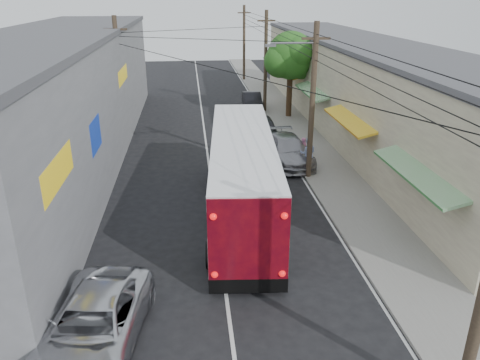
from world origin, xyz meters
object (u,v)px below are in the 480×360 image
(parked_car_far, at_px, (252,101))
(pedestrian_far, at_px, (308,153))
(parked_suv, at_px, (288,150))
(coach_bus, at_px, (242,175))
(jeepney, at_px, (94,326))
(parked_car_mid, at_px, (263,129))
(pedestrian_near, at_px, (303,150))

(parked_car_far, xyz_separation_m, pedestrian_far, (1.13, -14.95, 0.32))
(pedestrian_far, bearing_deg, parked_suv, -50.24)
(coach_bus, distance_m, parked_suv, 7.34)
(coach_bus, xyz_separation_m, jeepney, (-5.01, -8.10, -1.12))
(coach_bus, distance_m, parked_car_mid, 11.25)
(coach_bus, height_order, parked_suv, coach_bus)
(parked_suv, bearing_deg, coach_bus, -122.04)
(parked_suv, xyz_separation_m, parked_car_far, (-0.33, 13.48, -0.07))
(jeepney, height_order, parked_car_far, jeepney)
(parked_car_mid, relative_size, pedestrian_near, 3.25)
(coach_bus, xyz_separation_m, parked_suv, (3.39, 6.42, -1.09))
(parked_suv, xyz_separation_m, pedestrian_near, (0.80, -0.27, 0.08))
(pedestrian_far, bearing_deg, jeepney, 65.96)
(coach_bus, height_order, parked_car_mid, coach_bus)
(jeepney, distance_m, pedestrian_near, 16.96)
(jeepney, height_order, parked_car_mid, parked_car_mid)
(coach_bus, bearing_deg, parked_suv, 66.69)
(parked_car_far, relative_size, pedestrian_near, 2.93)
(jeepney, xyz_separation_m, parked_suv, (8.40, 14.52, 0.02))
(pedestrian_near, bearing_deg, pedestrian_far, 81.37)
(parked_car_mid, bearing_deg, parked_suv, -80.80)
(parked_suv, height_order, pedestrian_near, pedestrian_near)
(jeepney, distance_m, parked_suv, 16.77)
(coach_bus, bearing_deg, parked_car_mid, 81.18)
(parked_suv, bearing_deg, pedestrian_near, -22.79)
(pedestrian_far, bearing_deg, parked_car_mid, -63.80)
(jeepney, relative_size, parked_suv, 1.01)
(parked_car_mid, bearing_deg, parked_car_far, 86.09)
(parked_suv, distance_m, pedestrian_far, 1.69)
(pedestrian_near, relative_size, pedestrian_far, 0.80)
(coach_bus, distance_m, pedestrian_near, 7.51)
(jeepney, distance_m, pedestrian_far, 15.97)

